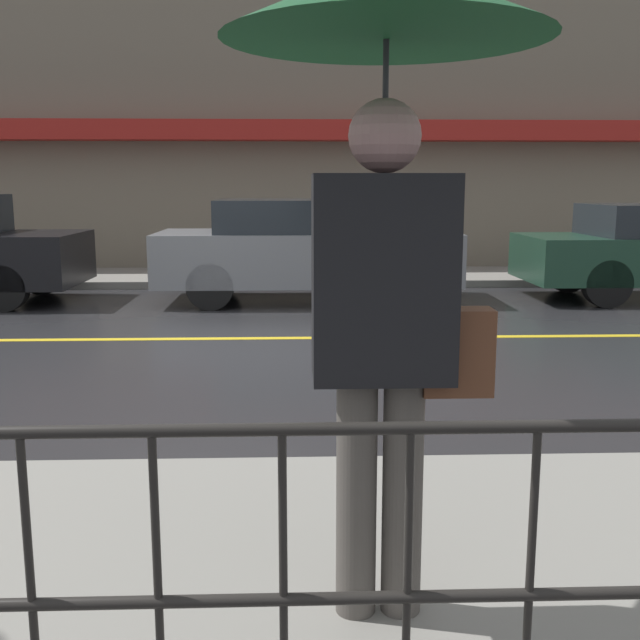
# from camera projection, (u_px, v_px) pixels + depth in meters

# --- Properties ---
(ground_plane) EXTENTS (80.00, 80.00, 0.00)m
(ground_plane) POSITION_uv_depth(u_px,v_px,m) (196.00, 339.00, 8.11)
(ground_plane) COLOR #262628
(sidewalk_near) EXTENTS (28.00, 2.41, 0.12)m
(sidewalk_near) POSITION_uv_depth(u_px,v_px,m) (35.00, 580.00, 3.05)
(sidewalk_near) COLOR gray
(sidewalk_near) RESTS_ON ground_plane
(sidewalk_far) EXTENTS (28.00, 2.09, 0.12)m
(sidewalk_far) POSITION_uv_depth(u_px,v_px,m) (232.00, 277.00, 12.99)
(sidewalk_far) COLOR gray
(sidewalk_far) RESTS_ON ground_plane
(lane_marking) EXTENTS (25.20, 0.12, 0.01)m
(lane_marking) POSITION_uv_depth(u_px,v_px,m) (196.00, 339.00, 8.11)
(lane_marking) COLOR gold
(lane_marking) RESTS_ON ground_plane
(building_storefront) EXTENTS (28.00, 0.85, 5.93)m
(building_storefront) POSITION_uv_depth(u_px,v_px,m) (234.00, 113.00, 13.63)
(building_storefront) COLOR #706656
(building_storefront) RESTS_ON ground_plane
(pedestrian) EXTENTS (1.07, 1.07, 2.23)m
(pedestrian) POSITION_uv_depth(u_px,v_px,m) (387.00, 120.00, 2.42)
(pedestrian) COLOR #4C4742
(pedestrian) RESTS_ON sidewalk_near
(car_grey) EXTENTS (4.21, 1.70, 1.44)m
(car_grey) POSITION_uv_depth(u_px,v_px,m) (304.00, 249.00, 10.65)
(car_grey) COLOR slate
(car_grey) RESTS_ON ground_plane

